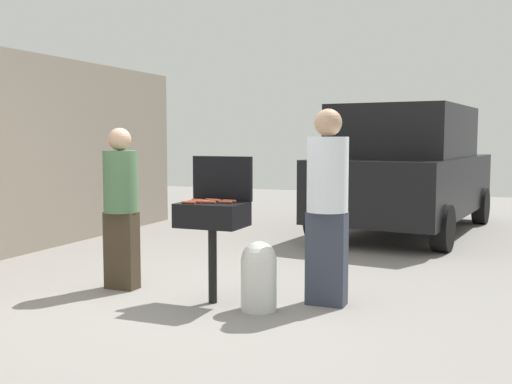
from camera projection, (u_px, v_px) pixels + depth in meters
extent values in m
plane|color=gray|center=(182.00, 303.00, 5.66)|extent=(24.00, 24.00, 0.00)
cylinder|color=black|center=(213.00, 265.00, 5.64)|extent=(0.08, 0.08, 0.71)
cube|color=black|center=(212.00, 215.00, 5.60)|extent=(0.60, 0.44, 0.22)
cube|color=black|center=(222.00, 178.00, 5.78)|extent=(0.60, 0.05, 0.42)
cylinder|color=#AD4228|center=(196.00, 202.00, 5.57)|extent=(0.13, 0.04, 0.03)
cylinder|color=#C6593D|center=(204.00, 201.00, 5.62)|extent=(0.13, 0.04, 0.03)
cylinder|color=#B74C33|center=(229.00, 201.00, 5.62)|extent=(0.13, 0.03, 0.03)
cylinder|color=#AD4228|center=(212.00, 200.00, 5.72)|extent=(0.13, 0.03, 0.03)
cylinder|color=#AD4228|center=(189.00, 202.00, 5.50)|extent=(0.13, 0.03, 0.03)
cylinder|color=#B74C33|center=(209.00, 202.00, 5.54)|extent=(0.13, 0.04, 0.03)
cylinder|color=#C6593D|center=(198.00, 200.00, 5.69)|extent=(0.13, 0.04, 0.03)
cylinder|color=#C6593D|center=(215.00, 200.00, 5.68)|extent=(0.13, 0.03, 0.03)
cylinder|color=#B74C33|center=(226.00, 202.00, 5.54)|extent=(0.13, 0.04, 0.03)
cylinder|color=silver|center=(259.00, 285.00, 5.42)|extent=(0.32, 0.32, 0.46)
sphere|color=silver|center=(259.00, 259.00, 5.40)|extent=(0.31, 0.31, 0.31)
cube|color=#3F3323|center=(122.00, 250.00, 6.18)|extent=(0.33, 0.18, 0.78)
cylinder|color=#4C724C|center=(120.00, 182.00, 6.12)|extent=(0.34, 0.34, 0.62)
sphere|color=tan|center=(120.00, 139.00, 6.08)|extent=(0.23, 0.23, 0.23)
cube|color=#333847|center=(327.00, 258.00, 5.58)|extent=(0.36, 0.20, 0.86)
cylinder|color=silver|center=(328.00, 174.00, 5.51)|extent=(0.38, 0.38, 0.68)
sphere|color=tan|center=(328.00, 123.00, 5.47)|extent=(0.25, 0.25, 0.25)
cube|color=black|center=(408.00, 185.00, 9.92)|extent=(2.43, 4.60, 0.90)
cube|color=black|center=(405.00, 132.00, 9.67)|extent=(2.07, 2.80, 0.80)
cylinder|color=black|center=(443.00, 228.00, 8.18)|extent=(0.30, 0.66, 0.64)
cylinder|color=black|center=(318.00, 219.00, 9.06)|extent=(0.30, 0.66, 0.64)
cylinder|color=black|center=(481.00, 206.00, 10.86)|extent=(0.30, 0.66, 0.64)
cylinder|color=black|center=(382.00, 201.00, 11.74)|extent=(0.30, 0.66, 0.64)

